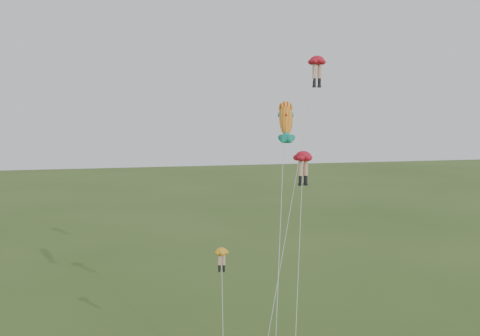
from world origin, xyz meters
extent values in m
ellipsoid|color=red|center=(7.60, 10.85, 19.88)|extent=(1.40, 1.40, 0.66)
cylinder|color=#DBA381|center=(7.40, 10.84, 19.10)|extent=(0.30, 0.30, 1.01)
cylinder|color=black|center=(7.40, 10.84, 18.34)|extent=(0.23, 0.23, 0.51)
cube|color=black|center=(7.40, 10.84, 18.01)|extent=(0.18, 0.30, 0.15)
cylinder|color=#DBA381|center=(7.80, 10.86, 19.10)|extent=(0.30, 0.30, 1.01)
cylinder|color=black|center=(7.80, 10.86, 18.34)|extent=(0.23, 0.23, 0.51)
cube|color=black|center=(7.80, 10.86, 18.01)|extent=(0.18, 0.30, 0.15)
cylinder|color=silver|center=(3.55, 5.20, 10.21)|extent=(8.13, 11.35, 20.00)
ellipsoid|color=red|center=(4.23, 4.87, 13.45)|extent=(1.43, 1.43, 0.62)
cylinder|color=#DBA381|center=(4.04, 4.83, 12.72)|extent=(0.27, 0.27, 0.94)
cylinder|color=black|center=(4.04, 4.83, 12.02)|extent=(0.21, 0.21, 0.47)
cube|color=black|center=(4.04, 4.83, 11.71)|extent=(0.20, 0.30, 0.14)
cylinder|color=#DBA381|center=(4.41, 4.90, 12.72)|extent=(0.27, 0.27, 0.94)
cylinder|color=black|center=(4.41, 4.90, 12.02)|extent=(0.21, 0.21, 0.47)
cube|color=black|center=(4.41, 4.90, 11.71)|extent=(0.20, 0.30, 0.14)
cylinder|color=silver|center=(2.75, 1.75, 6.99)|extent=(2.99, 6.27, 13.54)
ellipsoid|color=orange|center=(-0.84, 5.03, 7.87)|extent=(1.10, 1.10, 0.43)
cylinder|color=#DBA381|center=(-0.96, 5.08, 7.37)|extent=(0.19, 0.19, 0.66)
cylinder|color=black|center=(-0.96, 5.08, 6.87)|extent=(0.15, 0.15, 0.33)
cube|color=black|center=(-0.96, 5.08, 6.66)|extent=(0.17, 0.22, 0.10)
cylinder|color=#DBA381|center=(-0.71, 4.99, 7.37)|extent=(0.19, 0.19, 0.66)
cylinder|color=black|center=(-0.71, 4.99, 6.87)|extent=(0.15, 0.15, 0.33)
cube|color=black|center=(-0.71, 4.99, 6.66)|extent=(0.17, 0.22, 0.10)
ellipsoid|color=yellow|center=(3.19, 5.14, 15.72)|extent=(1.67, 2.83, 2.62)
sphere|color=yellow|center=(3.19, 5.14, 15.72)|extent=(1.24, 1.48, 1.27)
cone|color=#16917E|center=(3.19, 5.14, 15.72)|extent=(1.03, 1.35, 1.21)
cone|color=#16917E|center=(3.19, 5.14, 15.72)|extent=(1.03, 1.35, 1.21)
cone|color=#16917E|center=(3.19, 5.14, 15.72)|extent=(0.58, 0.76, 0.67)
cone|color=#16917E|center=(3.19, 5.14, 15.72)|extent=(0.58, 0.76, 0.67)
cone|color=#AD1712|center=(3.19, 5.14, 15.72)|extent=(0.62, 0.77, 0.67)
cylinder|color=silver|center=(1.92, 2.47, 7.97)|extent=(2.57, 5.38, 15.51)
camera|label=1|loc=(-7.82, -25.27, 15.69)|focal=40.00mm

